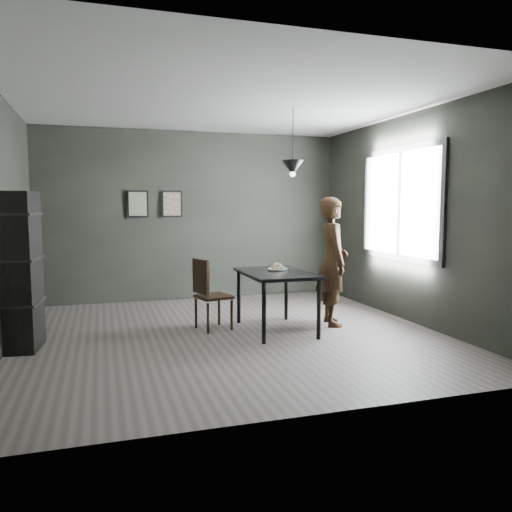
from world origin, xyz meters
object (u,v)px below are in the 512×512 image
object	(u,v)px
wood_chair	(208,290)
cafe_table	(276,278)
pendant_lamp	(293,167)
white_plate	(278,270)
shelf_unit	(21,271)
woman	(332,261)

from	to	relation	value
wood_chair	cafe_table	bearing A→B (deg)	-34.52
cafe_table	pendant_lamp	bearing A→B (deg)	21.80
cafe_table	wood_chair	distance (m)	0.88
wood_chair	pendant_lamp	world-z (taller)	pendant_lamp
white_plate	wood_chair	size ratio (longest dim) A/B	0.25
shelf_unit	cafe_table	bearing A→B (deg)	5.11
shelf_unit	pendant_lamp	size ratio (longest dim) A/B	1.99
woman	wood_chair	world-z (taller)	woman
cafe_table	pendant_lamp	distance (m)	1.41
cafe_table	woman	size ratio (longest dim) A/B	0.71
cafe_table	shelf_unit	distance (m)	2.93
white_plate	shelf_unit	world-z (taller)	shelf_unit
woman	wood_chair	bearing A→B (deg)	94.98
shelf_unit	pendant_lamp	bearing A→B (deg)	7.01
white_plate	wood_chair	distance (m)	0.93
shelf_unit	woman	bearing A→B (deg)	6.82
white_plate	woman	xyz separation A→B (m)	(0.75, -0.05, 0.09)
woman	shelf_unit	world-z (taller)	shelf_unit
white_plate	shelf_unit	xyz separation A→B (m)	(-2.99, -0.09, 0.11)
white_plate	pendant_lamp	xyz separation A→B (m)	(0.18, -0.04, 1.29)
wood_chair	shelf_unit	bearing A→B (deg)	170.68
woman	cafe_table	bearing A→B (deg)	108.15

